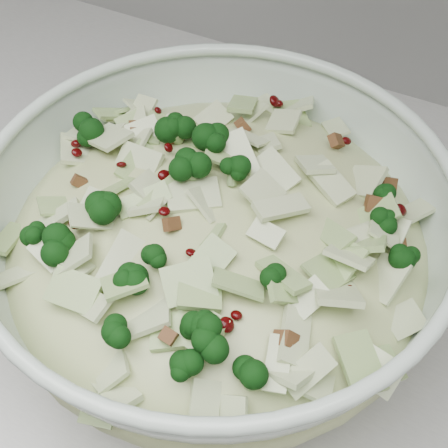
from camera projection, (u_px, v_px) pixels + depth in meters
mixing_bowl at (217, 246)px, 0.51m from camera, size 0.48×0.48×0.15m
salad at (217, 227)px, 0.49m from camera, size 0.46×0.46×0.15m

